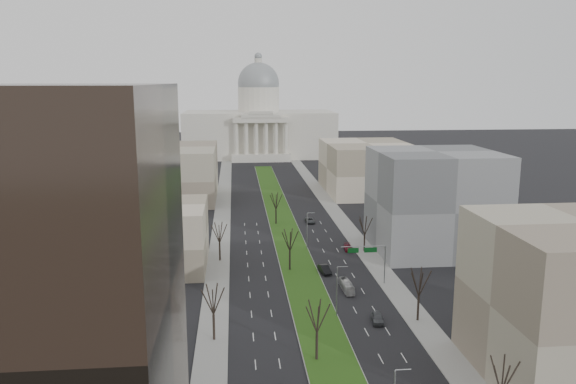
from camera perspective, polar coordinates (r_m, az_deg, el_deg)
ground at (r=160.93m, az=-0.52°, el=-3.27°), size 600.00×600.00×0.00m
median at (r=159.93m, az=-0.49°, el=-3.33°), size 8.00×222.03×0.20m
sidewalk_left at (r=136.35m, az=-6.98°, el=-6.01°), size 5.00×330.00×0.15m
sidewalk_right at (r=139.76m, az=7.58°, el=-5.60°), size 5.00×330.00×0.15m
capitol at (r=306.05m, az=-2.97°, el=6.72°), size 80.00×46.00×55.00m
building_beige_left at (r=126.27m, az=-14.23°, el=-4.42°), size 26.00×22.00×14.00m
building_grey_right at (r=138.70m, az=14.65°, el=-0.91°), size 28.00×26.00×24.00m
building_far_left at (r=198.89m, az=-11.64°, el=1.94°), size 30.00×40.00×18.00m
building_far_right at (r=208.36m, az=8.03°, el=2.48°), size 30.00×40.00×18.00m
tree_left_mid at (r=89.71m, az=-7.62°, el=-10.66°), size 5.40×5.40×9.72m
tree_left_far at (r=127.74m, az=-6.99°, el=-4.04°), size 5.28×5.28×9.50m
tree_right_near at (r=73.10m, az=20.98°, el=-16.95°), size 5.16×5.16×9.29m
tree_right_mid at (r=98.21m, az=13.21°, el=-8.80°), size 5.52×5.52×9.94m
tree_right_far at (r=135.15m, az=7.82°, el=-3.35°), size 5.04×5.04×9.07m
tree_median_a at (r=83.06m, az=2.97°, el=-12.42°), size 5.40×5.40×9.72m
tree_median_b at (r=120.48m, az=0.18°, el=-4.82°), size 5.40×5.40×9.72m
tree_median_c at (r=159.17m, az=-1.24°, el=-0.85°), size 5.40×5.40×9.72m
streetlamp_median_b at (r=98.47m, az=5.03°, el=-9.94°), size 1.90×0.20×9.16m
streetlamp_median_c at (r=136.06m, az=1.98°, el=-3.90°), size 1.90×0.20×9.16m
mast_arm_signs at (r=113.89m, az=8.51°, el=-6.37°), size 9.12×0.24×8.09m
car_grey_near at (r=98.73m, az=9.06°, el=-12.51°), size 2.37×4.81×1.58m
car_black at (r=120.98m, az=3.72°, el=-7.84°), size 2.49×5.24×1.66m
car_red at (r=137.05m, az=6.12°, el=-5.65°), size 2.18×4.73×1.34m
car_grey_far at (r=162.42m, az=2.23°, el=-2.89°), size 2.50×5.20×1.43m
box_van at (r=111.47m, az=5.99°, el=-9.49°), size 1.87×7.05×1.95m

